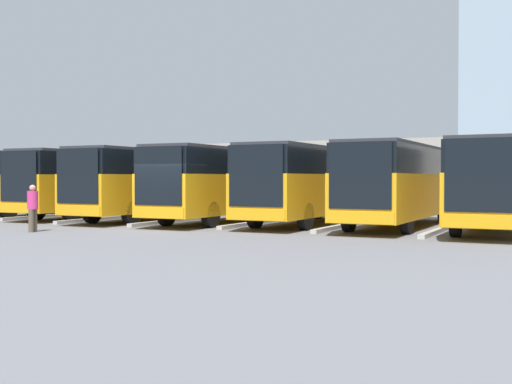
{
  "coord_description": "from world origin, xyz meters",
  "views": [
    {
      "loc": [
        -14.18,
        20.05,
        1.96
      ],
      "look_at": [
        -1.25,
        -5.47,
        1.36
      ],
      "focal_mm": 45.0,
      "sensor_mm": 36.0,
      "label": 1
    }
  ],
  "objects_px": {
    "bus_3": "(229,181)",
    "bus_4": "(157,181)",
    "bus_2": "(312,181)",
    "bus_0": "(501,182)",
    "bus_5": "(102,181)",
    "pedestrian": "(33,207)",
    "bus_1": "(401,182)",
    "bus_6": "(44,181)"
  },
  "relations": [
    {
      "from": "bus_3",
      "to": "bus_4",
      "type": "bearing_deg",
      "value": 1.5
    },
    {
      "from": "bus_2",
      "to": "bus_4",
      "type": "height_order",
      "value": "same"
    },
    {
      "from": "bus_0",
      "to": "bus_2",
      "type": "relative_size",
      "value": 1.0
    },
    {
      "from": "bus_3",
      "to": "bus_2",
      "type": "bearing_deg",
      "value": -172.3
    },
    {
      "from": "bus_2",
      "to": "bus_5",
      "type": "distance_m",
      "value": 11.52
    },
    {
      "from": "bus_5",
      "to": "bus_2",
      "type": "bearing_deg",
      "value": -179.6
    },
    {
      "from": "bus_5",
      "to": "pedestrian",
      "type": "distance_m",
      "value": 9.38
    },
    {
      "from": "bus_0",
      "to": "bus_3",
      "type": "distance_m",
      "value": 11.52
    },
    {
      "from": "pedestrian",
      "to": "bus_4",
      "type": "bearing_deg",
      "value": 167.97
    },
    {
      "from": "bus_0",
      "to": "pedestrian",
      "type": "height_order",
      "value": "bus_0"
    },
    {
      "from": "bus_1",
      "to": "bus_3",
      "type": "bearing_deg",
      "value": 3.74
    },
    {
      "from": "bus_5",
      "to": "bus_0",
      "type": "bearing_deg",
      "value": 179.23
    },
    {
      "from": "bus_5",
      "to": "bus_6",
      "type": "xyz_separation_m",
      "value": [
        3.84,
        0.16,
        0.0
      ]
    },
    {
      "from": "bus_1",
      "to": "bus_5",
      "type": "relative_size",
      "value": 1.0
    },
    {
      "from": "bus_2",
      "to": "bus_3",
      "type": "xyz_separation_m",
      "value": [
        3.84,
        0.54,
        0.0
      ]
    },
    {
      "from": "bus_6",
      "to": "bus_1",
      "type": "bearing_deg",
      "value": -179.4
    },
    {
      "from": "bus_4",
      "to": "pedestrian",
      "type": "height_order",
      "value": "bus_4"
    },
    {
      "from": "bus_3",
      "to": "pedestrian",
      "type": "height_order",
      "value": "bus_3"
    },
    {
      "from": "bus_2",
      "to": "bus_6",
      "type": "xyz_separation_m",
      "value": [
        15.36,
        0.3,
        0.0
      ]
    },
    {
      "from": "bus_1",
      "to": "bus_3",
      "type": "height_order",
      "value": "same"
    },
    {
      "from": "bus_3",
      "to": "bus_4",
      "type": "xyz_separation_m",
      "value": [
        3.84,
        0.12,
        0.0
      ]
    },
    {
      "from": "bus_0",
      "to": "bus_3",
      "type": "relative_size",
      "value": 1.0
    },
    {
      "from": "bus_2",
      "to": "pedestrian",
      "type": "height_order",
      "value": "bus_2"
    },
    {
      "from": "bus_1",
      "to": "bus_5",
      "type": "distance_m",
      "value": 15.36
    },
    {
      "from": "bus_2",
      "to": "bus_6",
      "type": "bearing_deg",
      "value": 0.82
    },
    {
      "from": "bus_0",
      "to": "bus_1",
      "type": "xyz_separation_m",
      "value": [
        3.84,
        -0.3,
        0.0
      ]
    },
    {
      "from": "bus_0",
      "to": "bus_4",
      "type": "xyz_separation_m",
      "value": [
        15.36,
        0.36,
        0.0
      ]
    },
    {
      "from": "bus_3",
      "to": "pedestrian",
      "type": "relative_size",
      "value": 6.35
    },
    {
      "from": "bus_2",
      "to": "bus_0",
      "type": "bearing_deg",
      "value": 177.49
    },
    {
      "from": "bus_0",
      "to": "bus_4",
      "type": "distance_m",
      "value": 15.36
    },
    {
      "from": "bus_2",
      "to": "bus_3",
      "type": "height_order",
      "value": "same"
    },
    {
      "from": "bus_6",
      "to": "bus_5",
      "type": "bearing_deg",
      "value": -177.94
    },
    {
      "from": "bus_4",
      "to": "bus_6",
      "type": "bearing_deg",
      "value": -2.99
    },
    {
      "from": "bus_2",
      "to": "bus_6",
      "type": "height_order",
      "value": "same"
    },
    {
      "from": "bus_1",
      "to": "bus_0",
      "type": "bearing_deg",
      "value": 175.23
    },
    {
      "from": "bus_2",
      "to": "bus_4",
      "type": "bearing_deg",
      "value": 4.61
    },
    {
      "from": "bus_5",
      "to": "bus_4",
      "type": "bearing_deg",
      "value": 171.99
    },
    {
      "from": "bus_5",
      "to": "bus_6",
      "type": "relative_size",
      "value": 1.0
    },
    {
      "from": "bus_6",
      "to": "pedestrian",
      "type": "distance_m",
      "value": 11.43
    },
    {
      "from": "bus_0",
      "to": "bus_2",
      "type": "bearing_deg",
      "value": -2.51
    },
    {
      "from": "bus_4",
      "to": "bus_0",
      "type": "bearing_deg",
      "value": -178.94
    },
    {
      "from": "bus_1",
      "to": "bus_6",
      "type": "height_order",
      "value": "same"
    }
  ]
}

